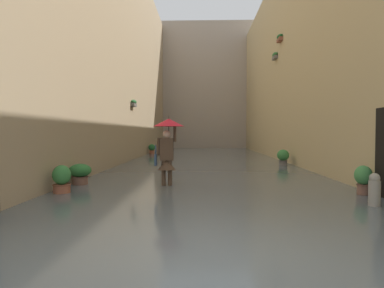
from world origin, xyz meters
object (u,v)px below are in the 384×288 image
potted_plant_far_right (62,181)px  potted_plant_far_left (283,157)px  potted_plant_near_right (152,149)px  person_wading (168,141)px  potted_plant_near_left (363,180)px  potted_plant_mid_right (80,174)px  mooring_bollard (374,193)px

potted_plant_far_right → potted_plant_far_left: potted_plant_far_left is taller
potted_plant_near_right → potted_plant_far_right: (-0.04, 15.37, -0.04)m
person_wading → potted_plant_far_right: bearing=26.6°
potted_plant_near_left → potted_plant_far_left: potted_plant_far_left is taller
potted_plant_mid_right → potted_plant_near_left: size_ratio=0.86×
potted_plant_far_right → potted_plant_near_left: (-7.37, 0.03, 0.06)m
mooring_bollard → potted_plant_far_right: bearing=-10.7°
potted_plant_near_right → potted_plant_far_left: 10.67m
potted_plant_far_left → mooring_bollard: 8.87m
potted_plant_far_left → mooring_bollard: bearing=88.6°
potted_plant_near_right → potted_plant_far_left: size_ratio=0.97×
potted_plant_near_left → potted_plant_far_left: size_ratio=0.99×
potted_plant_near_left → potted_plant_far_left: (0.16, -7.57, -0.00)m
person_wading → potted_plant_far_left: (-4.70, -6.29, -0.91)m
potted_plant_far_right → potted_plant_far_left: size_ratio=0.97×
person_wading → potted_plant_far_left: person_wading is taller
potted_plant_near_left → mooring_bollard: 1.35m
potted_plant_mid_right → potted_plant_far_right: 1.40m
potted_plant_far_right → potted_plant_near_left: bearing=179.8°
potted_plant_far_right → potted_plant_far_left: (-7.21, -7.55, 0.06)m
potted_plant_near_right → person_wading: bearing=100.2°
person_wading → potted_plant_near_right: size_ratio=2.57×
potted_plant_far_left → potted_plant_near_right: bearing=-47.2°
potted_plant_far_left → mooring_bollard: size_ratio=1.05×
potted_plant_mid_right → potted_plant_near_left: potted_plant_near_left is taller
potted_plant_mid_right → potted_plant_far_right: potted_plant_far_right is taller
person_wading → potted_plant_near_right: 14.37m
person_wading → potted_plant_far_right: person_wading is taller
potted_plant_far_right → potted_plant_near_left: size_ratio=0.98×
mooring_bollard → potted_plant_near_right: bearing=-67.1°
potted_plant_near_left → mooring_bollard: (0.37, 1.29, -0.08)m
potted_plant_near_right → potted_plant_near_left: potted_plant_near_left is taller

